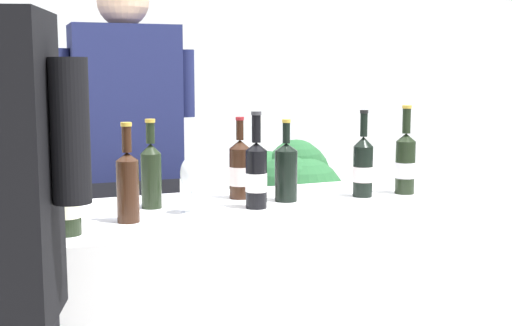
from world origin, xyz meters
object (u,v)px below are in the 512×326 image
at_px(wine_bottle_1, 406,162).
at_px(wine_bottle_2, 151,173).
at_px(wine_bottle_4, 240,169).
at_px(wine_bottle_0, 286,170).
at_px(wine_glass, 191,176).
at_px(wine_bottle_7, 128,184).
at_px(person_server, 128,191).
at_px(potted_shrub, 290,201).
at_px(wine_bottle_6, 363,166).
at_px(wine_bottle_3, 66,195).
at_px(wine_bottle_5, 256,174).

distance_m(wine_bottle_1, wine_bottle_2, 0.97).
bearing_deg(wine_bottle_1, wine_bottle_2, 174.32).
bearing_deg(wine_bottle_1, wine_bottle_4, 166.52).
height_order(wine_bottle_0, wine_bottle_1, wine_bottle_1).
bearing_deg(wine_glass, wine_bottle_7, -167.25).
xyz_separation_m(wine_bottle_4, person_server, (-0.30, 0.59, -0.16)).
bearing_deg(person_server, wine_bottle_1, -38.93).
relative_size(wine_bottle_2, person_server, 0.17).
bearing_deg(potted_shrub, wine_glass, -127.13).
height_order(wine_bottle_2, wine_bottle_6, wine_bottle_6).
bearing_deg(wine_glass, wine_bottle_0, 11.56).
relative_size(wine_bottle_4, potted_shrub, 0.29).
relative_size(wine_bottle_3, wine_glass, 1.77).
relative_size(wine_bottle_6, wine_glass, 1.71).
xyz_separation_m(wine_bottle_2, wine_bottle_6, (0.78, -0.09, -0.01)).
height_order(wine_bottle_4, potted_shrub, wine_bottle_4).
distance_m(wine_bottle_5, potted_shrub, 1.47).
bearing_deg(wine_bottle_6, wine_bottle_2, 173.61).
bearing_deg(wine_bottle_6, wine_glass, -175.74).
xyz_separation_m(wine_bottle_7, potted_shrub, (1.16, 1.29, -0.37)).
xyz_separation_m(wine_bottle_4, potted_shrub, (0.69, 1.05, -0.36)).
height_order(wine_bottle_1, wine_bottle_7, wine_bottle_1).
bearing_deg(wine_bottle_0, wine_bottle_4, 139.74).
bearing_deg(wine_bottle_0, wine_bottle_2, 172.74).
xyz_separation_m(wine_bottle_6, potted_shrub, (0.26, 1.19, -0.37)).
bearing_deg(potted_shrub, wine_bottle_1, -93.48).
bearing_deg(wine_bottle_7, wine_bottle_2, 57.79).
relative_size(wine_bottle_4, wine_bottle_5, 0.91).
height_order(wine_bottle_1, wine_glass, wine_bottle_1).
xyz_separation_m(wine_bottle_0, wine_glass, (-0.38, -0.08, 0.01)).
bearing_deg(wine_bottle_4, wine_bottle_7, -152.53).
bearing_deg(wine_bottle_6, wine_bottle_5, -173.79).
bearing_deg(wine_bottle_3, wine_bottle_4, 27.08).
distance_m(wine_bottle_3, wine_glass, 0.44).
relative_size(wine_bottle_1, person_server, 0.19).
height_order(wine_bottle_6, potted_shrub, wine_bottle_6).
bearing_deg(wine_bottle_3, wine_bottle_1, 8.39).
bearing_deg(wine_bottle_0, wine_bottle_5, -152.77).
height_order(wine_bottle_1, potted_shrub, wine_bottle_1).
distance_m(wine_bottle_2, person_server, 0.67).
bearing_deg(wine_glass, wine_bottle_6, 4.26).
bearing_deg(wine_bottle_7, wine_bottle_1, 4.87).
height_order(wine_glass, person_server, person_server).
bearing_deg(wine_glass, wine_bottle_3, -160.66).
height_order(wine_bottle_7, wine_glass, wine_bottle_7).
height_order(wine_bottle_5, wine_glass, wine_bottle_5).
bearing_deg(wine_bottle_5, wine_bottle_4, 86.25).
relative_size(wine_bottle_4, wine_bottle_6, 0.93).
distance_m(wine_bottle_0, wine_bottle_2, 0.48).
relative_size(wine_bottle_4, wine_bottle_7, 0.97).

